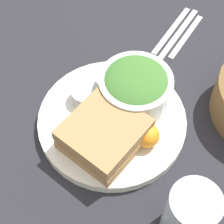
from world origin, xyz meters
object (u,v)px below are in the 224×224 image
object	(u,v)px
plate	(112,121)
sandwich	(104,134)
drink_glass	(189,216)
dressing_cup	(86,95)
knife	(179,33)
spoon	(186,36)
salad_bowl	(136,87)
fork	(172,30)

from	to	relation	value
plate	sandwich	world-z (taller)	sandwich
plate	drink_glass	xyz separation A→B (m)	(0.16, 0.16, 0.05)
sandwich	dressing_cup	distance (m)	0.10
plate	sandwich	bearing A→B (deg)	-0.42
plate	sandwich	xyz separation A→B (m)	(0.05, -0.00, 0.04)
sandwich	dressing_cup	xyz separation A→B (m)	(-0.08, -0.06, -0.01)
knife	sandwich	bearing A→B (deg)	-177.36
dressing_cup	knife	world-z (taller)	dressing_cup
sandwich	dressing_cup	bearing A→B (deg)	-144.43
spoon	drink_glass	bearing A→B (deg)	-154.74
plate	salad_bowl	distance (m)	0.08
sandwich	knife	bearing A→B (deg)	165.28
dressing_cup	plate	bearing A→B (deg)	63.95
sandwich	knife	size ratio (longest dim) A/B	0.94
drink_glass	plate	bearing A→B (deg)	-135.37
plate	salad_bowl	xyz separation A→B (m)	(-0.05, 0.03, 0.05)
salad_bowl	knife	xyz separation A→B (m)	(-0.21, 0.05, -0.06)
plate	sandwich	size ratio (longest dim) A/B	1.67
dressing_cup	sandwich	bearing A→B (deg)	35.57
plate	dressing_cup	distance (m)	0.07
fork	knife	xyz separation A→B (m)	(0.01, 0.02, 0.00)
dressing_cup	drink_glass	world-z (taller)	drink_glass
plate	dressing_cup	size ratio (longest dim) A/B	5.04
drink_glass	knife	bearing A→B (deg)	-169.94
sandwich	drink_glass	distance (m)	0.19
fork	knife	distance (m)	0.02
plate	drink_glass	size ratio (longest dim) A/B	2.16
dressing_cup	spoon	xyz separation A→B (m)	(-0.23, 0.16, -0.03)
drink_glass	fork	size ratio (longest dim) A/B	0.76
plate	spoon	bearing A→B (deg)	158.93
drink_glass	fork	xyz separation A→B (m)	(-0.43, -0.09, -0.06)
salad_bowl	dressing_cup	bearing A→B (deg)	-73.90
salad_bowl	fork	world-z (taller)	salad_bowl
salad_bowl	spoon	bearing A→B (deg)	161.23
dressing_cup	spoon	world-z (taller)	dressing_cup
drink_glass	spoon	bearing A→B (deg)	-172.10
salad_bowl	drink_glass	bearing A→B (deg)	30.98
sandwich	knife	world-z (taller)	sandwich
salad_bowl	dressing_cup	xyz separation A→B (m)	(0.03, -0.09, -0.02)
dressing_cup	fork	world-z (taller)	dressing_cup
plate	spoon	xyz separation A→B (m)	(-0.26, 0.10, -0.01)
salad_bowl	drink_glass	world-z (taller)	drink_glass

